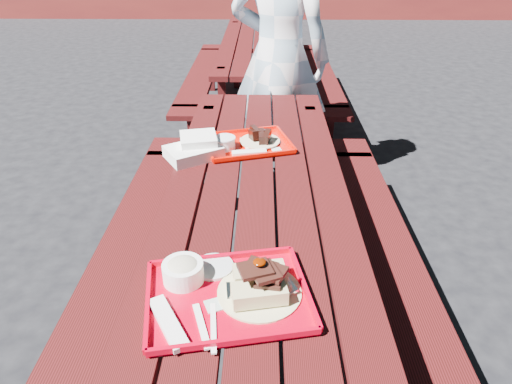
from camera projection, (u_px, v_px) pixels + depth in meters
The scene contains 7 objects.
ground at pixel (257, 321), 2.24m from camera, with size 60.00×60.00×0.00m, color black.
picnic_table_near at pixel (257, 227), 1.96m from camera, with size 1.41×2.40×0.75m.
picnic_table_far at pixel (261, 61), 4.37m from camera, with size 1.41×2.40×0.75m.
near_tray at pixel (227, 285), 1.31m from camera, with size 0.51×0.43×0.14m.
far_tray at pixel (246, 143), 2.20m from camera, with size 0.47×0.41×0.07m.
white_cloth at pixel (195, 148), 2.10m from camera, with size 0.29×0.27×0.10m.
person at pixel (279, 58), 3.00m from camera, with size 0.68×0.44×1.86m, color #9EBED4.
Camera 1 is at (0.03, -1.61, 1.67)m, focal length 32.00 mm.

